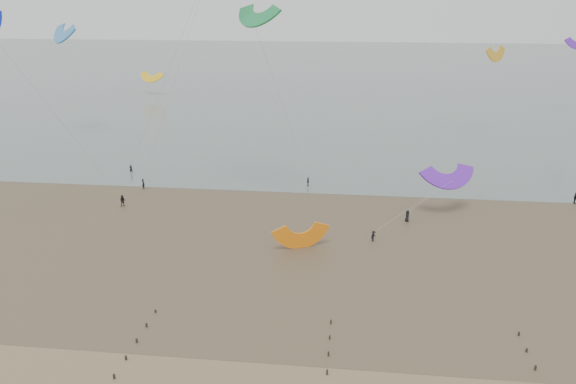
{
  "coord_description": "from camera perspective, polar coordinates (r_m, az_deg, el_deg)",
  "views": [
    {
      "loc": [
        5.2,
        -36.24,
        31.06
      ],
      "look_at": [
        -2.11,
        28.0,
        8.0
      ],
      "focal_mm": 35.0,
      "sensor_mm": 36.0,
      "label": 1
    }
  ],
  "objects": [
    {
      "name": "sea_and_shore",
      "position": [
        77.72,
        -0.91,
        -3.92
      ],
      "size": [
        500.0,
        665.0,
        0.03
      ],
      "color": "#475654",
      "rests_on": "ground"
    },
    {
      "name": "kitesurfer_lead",
      "position": [
        96.7,
        -14.49,
        0.81
      ],
      "size": [
        0.77,
        0.76,
        1.79
      ],
      "primitive_type": "imported",
      "rotation": [
        0.0,
        0.0,
        2.39
      ],
      "color": "black",
      "rests_on": "ground"
    },
    {
      "name": "kitesurfers",
      "position": [
        92.92,
        19.73,
        -0.53
      ],
      "size": [
        119.44,
        30.17,
        1.89
      ],
      "color": "black",
      "rests_on": "ground"
    },
    {
      "name": "grounded_kite",
      "position": [
        72.7,
        1.33,
        -5.67
      ],
      "size": [
        7.82,
        7.09,
        3.5
      ],
      "primitive_type": null,
      "rotation": [
        1.54,
        0.0,
        0.41
      ],
      "color": "orange",
      "rests_on": "ground"
    },
    {
      "name": "kites_airborne",
      "position": [
        125.71,
        -2.38,
        16.14
      ],
      "size": [
        245.34,
        115.75,
        45.86
      ],
      "color": "#0827F2",
      "rests_on": "ground"
    }
  ]
}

